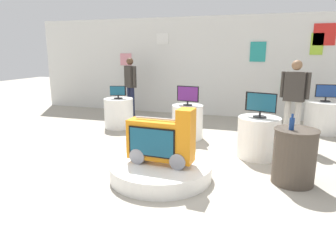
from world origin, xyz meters
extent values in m
plane|color=#A8A091|center=(0.00, 0.00, 0.00)|extent=(30.00, 30.00, 0.00)
cube|color=silver|center=(0.00, 4.95, 1.43)|extent=(11.98, 0.10, 2.85)
cube|color=pink|center=(-3.03, 4.88, 1.62)|extent=(0.38, 0.02, 0.37)
cube|color=green|center=(1.77, 4.88, 0.94)|extent=(0.30, 0.02, 0.30)
cube|color=#9ECC33|center=(2.41, 4.88, 2.06)|extent=(0.30, 0.02, 0.55)
cube|color=teal|center=(0.96, 4.88, 1.86)|extent=(0.42, 0.02, 0.53)
cube|color=red|center=(2.56, 4.88, 2.29)|extent=(0.53, 0.02, 0.54)
cube|color=white|center=(-1.80, 4.88, 2.24)|extent=(0.37, 0.02, 0.32)
cylinder|color=white|center=(-0.21, 0.08, 0.11)|extent=(1.53, 1.53, 0.23)
cylinder|color=gray|center=(-0.53, 0.10, 0.35)|extent=(0.26, 0.36, 0.24)
cylinder|color=gray|center=(0.11, 0.07, 0.35)|extent=(0.26, 0.36, 0.24)
cube|color=orange|center=(-0.21, 0.08, 0.59)|extent=(1.01, 0.35, 0.58)
cube|color=orange|center=(0.18, 0.06, 0.99)|extent=(0.24, 0.30, 0.20)
cube|color=black|center=(-0.30, -0.07, 0.59)|extent=(0.72, 0.06, 0.44)
cube|color=navy|center=(-0.30, -0.07, 0.59)|extent=(0.68, 0.06, 0.40)
cube|color=#B2B2B7|center=(-0.21, 0.08, 0.91)|extent=(0.80, 0.08, 0.02)
cylinder|color=white|center=(2.57, 3.77, 0.37)|extent=(0.84, 0.84, 0.73)
cylinder|color=black|center=(2.57, 3.77, 0.74)|extent=(0.22, 0.22, 0.02)
cylinder|color=black|center=(2.57, 3.77, 0.79)|extent=(0.04, 0.04, 0.08)
cube|color=black|center=(2.57, 3.77, 0.98)|extent=(0.48, 0.09, 0.30)
cube|color=navy|center=(2.57, 3.75, 0.98)|extent=(0.44, 0.06, 0.27)
cylinder|color=white|center=(-2.23, 2.72, 0.37)|extent=(0.72, 0.72, 0.73)
cylinder|color=black|center=(-2.23, 2.72, 0.74)|extent=(0.22, 0.22, 0.02)
cylinder|color=black|center=(-2.23, 2.72, 0.78)|extent=(0.04, 0.04, 0.06)
cube|color=black|center=(-2.23, 2.72, 0.93)|extent=(0.38, 0.15, 0.24)
cube|color=navy|center=(-2.24, 2.70, 0.93)|extent=(0.35, 0.12, 0.21)
cylinder|color=white|center=(-0.36, 2.31, 0.37)|extent=(0.68, 0.68, 0.73)
cylinder|color=black|center=(-0.36, 2.31, 0.74)|extent=(0.20, 0.20, 0.02)
cylinder|color=black|center=(-0.36, 2.31, 0.79)|extent=(0.04, 0.04, 0.07)
cube|color=black|center=(-0.36, 2.31, 0.98)|extent=(0.49, 0.11, 0.33)
cube|color=#561E6B|center=(-0.36, 2.29, 0.98)|extent=(0.45, 0.08, 0.30)
cylinder|color=white|center=(1.15, 1.51, 0.37)|extent=(0.74, 0.74, 0.73)
cylinder|color=black|center=(1.15, 1.51, 0.74)|extent=(0.23, 0.23, 0.02)
cylinder|color=black|center=(1.15, 1.51, 0.79)|extent=(0.04, 0.04, 0.08)
cube|color=black|center=(1.15, 1.51, 1.00)|extent=(0.53, 0.19, 0.34)
cube|color=navy|center=(1.16, 1.48, 1.00)|extent=(0.48, 0.15, 0.30)
cylinder|color=#4C4238|center=(1.67, 0.49, 0.40)|extent=(0.59, 0.59, 0.81)
cylinder|color=#4C4238|center=(1.67, 0.49, 0.80)|extent=(0.61, 0.61, 0.02)
cylinder|color=navy|center=(1.59, 0.43, 0.89)|extent=(0.07, 0.07, 0.17)
cylinder|color=navy|center=(1.59, 0.43, 1.00)|extent=(0.03, 0.03, 0.06)
cylinder|color=#1E233F|center=(-2.47, 4.07, 0.42)|extent=(0.12, 0.12, 0.84)
cylinder|color=#1E233F|center=(-2.63, 4.20, 0.42)|extent=(0.12, 0.12, 0.84)
cube|color=#38332D|center=(-2.55, 4.14, 1.15)|extent=(0.42, 0.39, 0.62)
sphere|color=brown|center=(-2.55, 4.14, 1.59)|extent=(0.20, 0.20, 0.20)
cylinder|color=#38332D|center=(-2.36, 3.99, 1.18)|extent=(0.08, 0.08, 0.55)
cylinder|color=#38332D|center=(-2.74, 4.28, 1.18)|extent=(0.08, 0.08, 0.55)
cylinder|color=#B2ADA3|center=(1.68, 2.52, 0.45)|extent=(0.12, 0.12, 0.90)
cylinder|color=#B2ADA3|center=(1.87, 2.46, 0.45)|extent=(0.12, 0.12, 0.90)
cube|color=#38332D|center=(1.77, 2.49, 1.19)|extent=(0.42, 0.31, 0.58)
sphere|color=#8C6647|center=(1.77, 2.49, 1.61)|extent=(0.20, 0.20, 0.20)
cylinder|color=#38332D|center=(1.54, 2.57, 1.22)|extent=(0.08, 0.08, 0.52)
cylinder|color=#38332D|center=(2.00, 2.42, 1.22)|extent=(0.08, 0.08, 0.52)
camera|label=1|loc=(1.20, -3.95, 1.87)|focal=32.29mm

